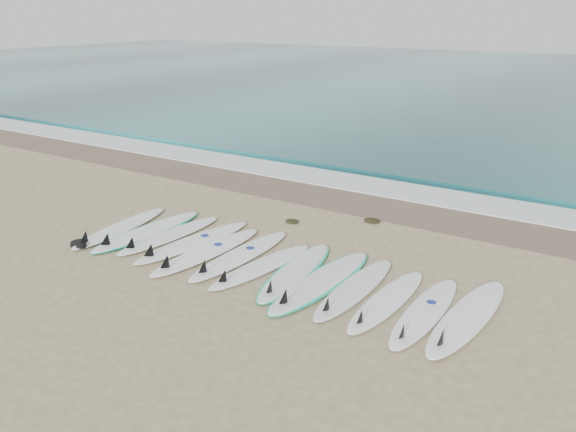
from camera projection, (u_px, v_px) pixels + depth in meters
The scene contains 21 objects.
ground at pixel (266, 266), 10.16m from camera, with size 120.00×120.00×0.00m, color #9D8B66.
ocean at pixel (549, 82), 36.04m from camera, with size 120.00×55.00×0.03m, color #1F6367.
wet_sand_band at pixel (362, 203), 13.42m from camera, with size 120.00×1.80×0.01m, color brown.
foam_band at pixel (385, 188), 14.53m from camera, with size 120.00×1.40×0.04m, color silver.
wave_crest at pixel (406, 173), 15.72m from camera, with size 120.00×1.00×0.10m, color #1F6367.
surfboard_0 at pixel (118, 228), 11.74m from camera, with size 0.81×2.74×0.35m.
surfboard_1 at pixel (147, 231), 11.59m from camera, with size 0.83×2.87×0.36m.
surfboard_2 at pixel (168, 236), 11.36m from camera, with size 0.80×2.67×0.34m.
surfboard_3 at pixel (191, 242), 11.02m from camera, with size 1.02×2.90×0.36m.
surfboard_4 at pixel (205, 252), 10.58m from camera, with size 0.83×2.86×0.36m.
surfboard_5 at pixel (238, 256), 10.42m from camera, with size 0.71×2.80×0.35m.
surfboard_6 at pixel (259, 267), 9.98m from camera, with size 0.93×2.56×0.32m.
surfboard_7 at pixel (295, 272), 9.81m from camera, with size 0.91×2.72×0.34m.
surfboard_8 at pixel (320, 281), 9.44m from camera, with size 0.91×2.96×0.37m.
surfboard_9 at pixel (353, 289), 9.18m from camera, with size 0.60×2.63×0.33m.
surfboard_10 at pixel (386, 301), 8.80m from camera, with size 0.66×2.51×0.32m.
surfboard_11 at pixel (424, 313), 8.47m from camera, with size 0.58×2.56×0.33m.
surfboard_12 at pixel (466, 317), 8.32m from camera, with size 0.84×2.88×0.36m.
seaweed_near at pixel (292, 221), 12.21m from camera, with size 0.31×0.24×0.06m, color black.
seaweed_far at pixel (372, 220), 12.24m from camera, with size 0.37×0.28×0.07m, color black.
leash_coil at pixel (79, 244), 10.97m from camera, with size 0.46×0.36×0.11m.
Camera 1 is at (5.22, -7.62, 4.34)m, focal length 35.00 mm.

